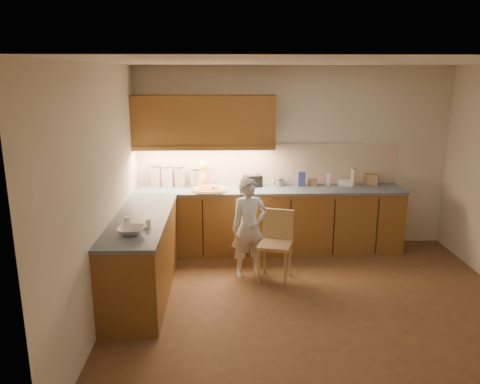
{
  "coord_description": "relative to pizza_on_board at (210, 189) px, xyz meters",
  "views": [
    {
      "loc": [
        -1.0,
        -4.65,
        2.51
      ],
      "look_at": [
        -0.8,
        1.2,
        1.0
      ],
      "focal_mm": 35.0,
      "sensor_mm": 36.0,
      "label": 1
    }
  ],
  "objects": [
    {
      "name": "tall_jar",
      "position": [
        2.06,
        0.26,
        0.1
      ],
      "size": [
        0.08,
        0.08,
        0.25
      ],
      "rotation": [
        0.0,
        0.0,
        -0.25
      ],
      "color": "beige",
      "rests_on": "l_counter"
    },
    {
      "name": "mixing_bowl",
      "position": [
        -0.75,
        -1.72,
        0.01
      ],
      "size": [
        0.27,
        0.27,
        0.07
      ],
      "primitive_type": "imported",
      "rotation": [
        0.0,
        0.0,
        -0.0
      ],
      "color": "white",
      "rests_on": "l_counter"
    },
    {
      "name": "oil_jug",
      "position": [
        -0.11,
        0.31,
        0.14
      ],
      "size": [
        0.14,
        0.12,
        0.35
      ],
      "rotation": [
        0.0,
        0.0,
        0.4
      ],
      "color": "#B89324",
      "rests_on": "l_counter"
    },
    {
      "name": "white_bottle",
      "position": [
        1.7,
        0.29,
        0.06
      ],
      "size": [
        0.07,
        0.07,
        0.16
      ],
      "primitive_type": "cube",
      "rotation": [
        0.0,
        0.0,
        -0.22
      ],
      "color": "white",
      "rests_on": "l_counter"
    },
    {
      "name": "canister_a",
      "position": [
        -0.77,
        0.28,
        0.13
      ],
      "size": [
        0.15,
        0.15,
        0.31
      ],
      "rotation": [
        0.0,
        0.0,
        -0.42
      ],
      "color": "silver",
      "rests_on": "l_counter"
    },
    {
      "name": "backsplash",
      "position": [
        0.83,
        0.4,
        0.27
      ],
      "size": [
        3.75,
        0.02,
        0.58
      ],
      "primitive_type": "cube",
      "color": "beige",
      "rests_on": "l_counter"
    },
    {
      "name": "spice_jar_a",
      "position": [
        -0.84,
        -1.43,
        0.02
      ],
      "size": [
        0.07,
        0.07,
        0.09
      ],
      "primitive_type": "cylinder",
      "rotation": [
        0.0,
        0.0,
        0.11
      ],
      "color": "white",
      "rests_on": "l_counter"
    },
    {
      "name": "canister_c",
      "position": [
        -0.43,
        0.28,
        0.13
      ],
      "size": [
        0.16,
        0.16,
        0.3
      ],
      "rotation": [
        0.0,
        0.0,
        -0.2
      ],
      "color": "beige",
      "rests_on": "l_counter"
    },
    {
      "name": "dough_cloth",
      "position": [
        -0.75,
        -1.53,
        -0.01
      ],
      "size": [
        0.3,
        0.26,
        0.02
      ],
      "primitive_type": "cube",
      "rotation": [
        0.0,
        0.0,
        0.31
      ],
      "color": "white",
      "rests_on": "l_counter"
    },
    {
      "name": "upper_cabinets",
      "position": [
        -0.07,
        0.24,
        0.91
      ],
      "size": [
        1.95,
        0.36,
        0.73
      ],
      "color": "brown",
      "rests_on": "ground"
    },
    {
      "name": "spice_jar_b",
      "position": [
        -0.61,
        -1.48,
        0.02
      ],
      "size": [
        0.07,
        0.07,
        0.07
      ],
      "primitive_type": "cylinder",
      "rotation": [
        0.0,
        0.0,
        0.23
      ],
      "color": "white",
      "rests_on": "l_counter"
    },
    {
      "name": "room",
      "position": [
        1.2,
        -1.58,
        0.74
      ],
      "size": [
        4.54,
        4.5,
        2.62
      ],
      "color": "#56371D",
      "rests_on": "ground"
    },
    {
      "name": "steel_pot",
      "position": [
        0.98,
        0.29,
        0.04
      ],
      "size": [
        0.15,
        0.15,
        0.12
      ],
      "color": "#B2B1B6",
      "rests_on": "l_counter"
    },
    {
      "name": "l_counter",
      "position": [
        0.28,
        -0.33,
        -0.48
      ],
      "size": [
        3.77,
        2.62,
        0.92
      ],
      "color": "brown",
      "rests_on": "ground"
    },
    {
      "name": "toaster",
      "position": [
        0.6,
        0.23,
        0.06
      ],
      "size": [
        0.29,
        0.2,
        0.17
      ],
      "rotation": [
        0.0,
        0.0,
        0.22
      ],
      "color": "black",
      "rests_on": "l_counter"
    },
    {
      "name": "canister_d",
      "position": [
        -0.19,
        0.24,
        0.12
      ],
      "size": [
        0.17,
        0.17,
        0.28
      ],
      "rotation": [
        0.0,
        0.0,
        -0.03
      ],
      "color": "beige",
      "rests_on": "l_counter"
    },
    {
      "name": "canister_b",
      "position": [
        -0.61,
        0.28,
        0.13
      ],
      "size": [
        0.17,
        0.17,
        0.31
      ],
      "rotation": [
        0.0,
        0.0,
        0.32
      ],
      "color": "white",
      "rests_on": "l_counter"
    },
    {
      "name": "wooden_chair",
      "position": [
        0.84,
        -0.81,
        -0.44
      ],
      "size": [
        0.48,
        0.48,
        0.86
      ],
      "rotation": [
        0.0,
        0.0,
        -0.3
      ],
      "color": "tan",
      "rests_on": "ground"
    },
    {
      "name": "flat_pack",
      "position": [
        1.96,
        0.28,
        0.02
      ],
      "size": [
        0.25,
        0.21,
        0.08
      ],
      "primitive_type": "cube",
      "rotation": [
        0.0,
        0.0,
        -0.35
      ],
      "color": "silver",
      "rests_on": "l_counter"
    },
    {
      "name": "pizza_on_board",
      "position": [
        0.0,
        0.0,
        0.0
      ],
      "size": [
        0.48,
        0.48,
        0.19
      ],
      "rotation": [
        0.0,
        0.0,
        -0.06
      ],
      "color": "#A18250",
      "rests_on": "l_counter"
    },
    {
      "name": "child",
      "position": [
        0.51,
        -0.73,
        -0.31
      ],
      "size": [
        0.52,
        0.4,
        1.26
      ],
      "primitive_type": "imported",
      "rotation": [
        0.0,
        0.0,
        0.24
      ],
      "color": "silver",
      "rests_on": "ground"
    },
    {
      "name": "card_box_b",
      "position": [
        2.33,
        0.3,
        0.06
      ],
      "size": [
        0.24,
        0.22,
        0.15
      ],
      "primitive_type": "cube",
      "rotation": [
        0.0,
        0.0,
        -0.37
      ],
      "color": "#A28357",
      "rests_on": "l_counter"
    },
    {
      "name": "blue_box",
      "position": [
        1.3,
        0.24,
        0.08
      ],
      "size": [
        0.1,
        0.07,
        0.21
      ],
      "primitive_type": "cube",
      "rotation": [
        0.0,
        0.0,
        0.01
      ],
      "color": "#34429D",
      "rests_on": "l_counter"
    },
    {
      "name": "card_box_a",
      "position": [
        1.47,
        0.27,
        0.03
      ],
      "size": [
        0.15,
        0.12,
        0.09
      ],
      "primitive_type": "cube",
      "rotation": [
        0.0,
        0.0,
        -0.25
      ],
      "color": "#9A7553",
      "rests_on": "l_counter"
    }
  ]
}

